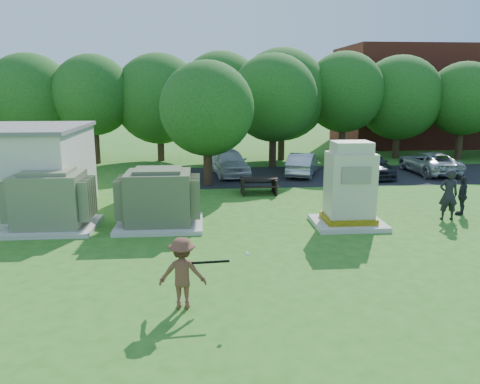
{
  "coord_description": "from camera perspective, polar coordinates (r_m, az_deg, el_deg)",
  "views": [
    {
      "loc": [
        -1.25,
        -11.53,
        4.83
      ],
      "look_at": [
        0.0,
        4.0,
        1.3
      ],
      "focal_mm": 35.0,
      "sensor_mm": 36.0,
      "label": 1
    }
  ],
  "objects": [
    {
      "name": "car_dark",
      "position": [
        26.75,
        15.44,
        3.25
      ],
      "size": [
        1.94,
        4.36,
        1.24
      ],
      "primitive_type": "imported",
      "rotation": [
        0.0,
        0.0,
        0.05
      ],
      "color": "black",
      "rests_on": "ground"
    },
    {
      "name": "generator_cabinet",
      "position": [
        16.77,
        13.21,
        0.3
      ],
      "size": [
        2.45,
        2.01,
        2.99
      ],
      "color": "beige",
      "rests_on": "ground"
    },
    {
      "name": "picnic_table",
      "position": [
        21.48,
        2.28,
        1.01
      ],
      "size": [
        1.71,
        1.28,
        0.73
      ],
      "color": "black",
      "rests_on": "ground"
    },
    {
      "name": "person_by_generator",
      "position": [
        18.76,
        24.07,
        -0.31
      ],
      "size": [
        0.74,
        0.53,
        1.89
      ],
      "primitive_type": "imported",
      "rotation": [
        0.0,
        0.0,
        3.02
      ],
      "color": "black",
      "rests_on": "ground"
    },
    {
      "name": "car_silver_b",
      "position": [
        28.54,
        22.05,
        3.35
      ],
      "size": [
        2.18,
        4.51,
        1.24
      ],
      "primitive_type": "imported",
      "rotation": [
        0.0,
        0.0,
        3.17
      ],
      "color": "#BBBBC0",
      "rests_on": "ground"
    },
    {
      "name": "ground",
      "position": [
        12.56,
        1.49,
        -9.85
      ],
      "size": [
        120.0,
        120.0,
        0.0
      ],
      "primitive_type": "plane",
      "color": "#2D6619",
      "rests_on": "ground"
    },
    {
      "name": "person_walking_right",
      "position": [
        19.76,
        25.48,
        -0.4
      ],
      "size": [
        0.86,
        0.9,
        1.5
      ],
      "primitive_type": "imported",
      "rotation": [
        0.0,
        0.0,
        3.97
      ],
      "color": "#242429",
      "rests_on": "ground"
    },
    {
      "name": "batting_equipment",
      "position": [
        10.33,
        -3.46,
        -8.39
      ],
      "size": [
        1.43,
        0.25,
        0.29
      ],
      "color": "black",
      "rests_on": "ground"
    },
    {
      "name": "brick_building",
      "position": [
        43.08,
        22.34,
        10.73
      ],
      "size": [
        15.0,
        8.0,
        8.0
      ],
      "primitive_type": "cube",
      "color": "maroon",
      "rests_on": "ground"
    },
    {
      "name": "transformer_left",
      "position": [
        17.3,
        -22.15,
        -1.08
      ],
      "size": [
        3.0,
        2.4,
        2.07
      ],
      "color": "beige",
      "rests_on": "ground"
    },
    {
      "name": "tree_row",
      "position": [
        30.18,
        1.11,
        11.48
      ],
      "size": [
        41.3,
        13.3,
        7.3
      ],
      "color": "#47301E",
      "rests_on": "ground"
    },
    {
      "name": "car_white",
      "position": [
        25.97,
        -1.36,
        3.69
      ],
      "size": [
        2.4,
        4.53,
        1.47
      ],
      "primitive_type": "imported",
      "rotation": [
        0.0,
        0.0,
        0.16
      ],
      "color": "silver",
      "rests_on": "ground"
    },
    {
      "name": "transformer_right",
      "position": [
        16.56,
        -9.85,
        -0.91
      ],
      "size": [
        3.0,
        2.4,
        2.07
      ],
      "color": "beige",
      "rests_on": "ground"
    },
    {
      "name": "batter",
      "position": [
        10.52,
        -7.04,
        -9.78
      ],
      "size": [
        1.07,
        0.64,
        1.63
      ],
      "primitive_type": "imported",
      "rotation": [
        0.0,
        0.0,
        3.1
      ],
      "color": "brown",
      "rests_on": "ground"
    },
    {
      "name": "parking_strip",
      "position": [
        26.79,
        13.42,
        2.04
      ],
      "size": [
        20.0,
        6.0,
        0.01
      ],
      "primitive_type": "cube",
      "color": "#232326",
      "rests_on": "ground"
    },
    {
      "name": "car_silver_a",
      "position": [
        26.14,
        7.63,
        3.4
      ],
      "size": [
        2.55,
        4.02,
        1.25
      ],
      "primitive_type": "imported",
      "rotation": [
        0.0,
        0.0,
        2.79
      ],
      "color": "#B2B3B7",
      "rests_on": "ground"
    }
  ]
}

